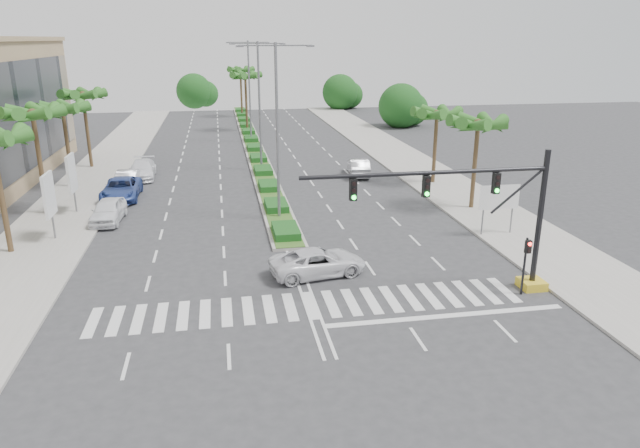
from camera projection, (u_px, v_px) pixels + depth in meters
The scene contains 26 objects.
ground at pixel (311, 305), 27.41m from camera, with size 160.00×160.00×0.00m, color #333335.
footpath_right at pixel (449, 188), 48.63m from camera, with size 6.00×120.00×0.15m, color gray.
footpath_left at pixel (73, 205), 43.58m from camera, with size 6.00×120.00×0.15m, color gray.
median at pixel (252, 143), 69.50m from camera, with size 2.20×75.00×0.20m, color gray.
median_grass at pixel (252, 142), 69.46m from camera, with size 1.80×75.00×0.04m, color #3B6221.
signal_gantry at pixel (497, 227), 27.88m from camera, with size 12.60×1.20×7.20m.
pedestrian_signal at pixel (526, 257), 27.90m from camera, with size 0.28×0.36×3.00m.
direction_sign at pixel (499, 199), 36.37m from camera, with size 2.70×0.11×3.40m.
billboard_near at pixel (49, 195), 35.31m from camera, with size 0.18×2.10×4.35m.
billboard_far at pixel (72, 174), 40.92m from camera, with size 0.18×2.10×4.35m.
palm_left_mid at pixel (33, 117), 39.32m from camera, with size 4.57×4.68×7.95m.
palm_left_far at pixel (63, 111), 46.98m from camera, with size 4.57×4.68×7.35m.
palm_left_end at pixel (83, 97), 54.35m from camera, with size 4.57×4.68×7.75m.
palm_right_near at pixel (478, 126), 41.00m from camera, with size 4.57×4.68×7.05m.
palm_right_far at pixel (437, 116), 48.58m from camera, with size 4.57×4.68×6.75m.
palm_median_a at pixel (245, 78), 76.66m from camera, with size 4.57×4.68×8.05m.
palm_median_b at pixel (240, 72), 90.70m from camera, with size 4.57×4.68×8.05m.
streetlight_near at pixel (277, 123), 38.40m from camera, with size 5.10×0.25×12.00m.
streetlight_mid at pixel (259, 99), 53.38m from camera, with size 5.10×0.25×12.00m.
streetlight_far at pixel (249, 86), 68.35m from camera, with size 5.10×0.25×12.00m.
car_parked_a at pixel (108, 211), 39.65m from camera, with size 1.91×4.76×1.62m, color white.
car_parked_b at pixel (127, 180), 48.16m from camera, with size 1.69×4.83×1.59m, color #B6B6BB.
car_parked_c at pixel (121, 189), 45.32m from camera, with size 2.73×5.93×1.65m, color #304995.
car_parked_d at pixel (142, 169), 52.15m from camera, with size 2.26×5.55×1.61m, color white.
car_crossing at pixel (318, 262), 30.76m from camera, with size 2.41×5.22×1.45m, color white.
car_right at pixel (359, 167), 53.09m from camera, with size 1.72×4.93×1.62m, color #ADADB2.
Camera 1 is at (-3.91, -24.53, 12.23)m, focal length 32.00 mm.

